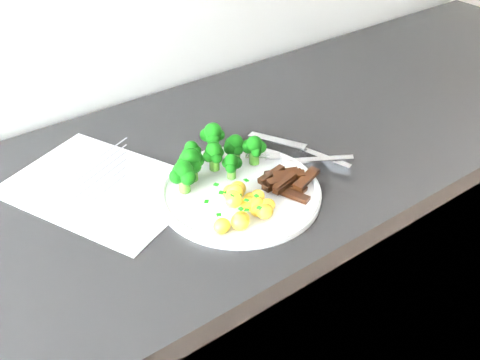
# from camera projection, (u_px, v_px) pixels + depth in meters

# --- Properties ---
(counter) EXTENTS (2.35, 0.59, 0.88)m
(counter) POSITION_uv_depth(u_px,v_px,m) (198.00, 339.00, 1.19)
(counter) COLOR black
(counter) RESTS_ON ground
(recipe_paper) EXTENTS (0.32, 0.37, 0.00)m
(recipe_paper) POSITION_uv_depth(u_px,v_px,m) (102.00, 186.00, 0.90)
(recipe_paper) COLOR silver
(recipe_paper) RESTS_ON counter
(plate) EXTENTS (0.26, 0.26, 0.02)m
(plate) POSITION_uv_depth(u_px,v_px,m) (240.00, 191.00, 0.88)
(plate) COLOR white
(plate) RESTS_ON counter
(broccoli) EXTENTS (0.18, 0.11, 0.07)m
(broccoli) POSITION_uv_depth(u_px,v_px,m) (211.00, 155.00, 0.90)
(broccoli) COLOR #316518
(broccoli) RESTS_ON plate
(potatoes) EXTENTS (0.11, 0.10, 0.04)m
(potatoes) POSITION_uv_depth(u_px,v_px,m) (242.00, 203.00, 0.83)
(potatoes) COLOR gold
(potatoes) RESTS_ON plate
(beef_strips) EXTENTS (0.10, 0.10, 0.02)m
(beef_strips) POSITION_uv_depth(u_px,v_px,m) (286.00, 181.00, 0.89)
(beef_strips) COLOR black
(beef_strips) RESTS_ON plate
(fork) EXTENTS (0.15, 0.13, 0.02)m
(fork) POSITION_uv_depth(u_px,v_px,m) (302.00, 159.00, 0.94)
(fork) COLOR silver
(fork) RESTS_ON plate
(knife) EXTENTS (0.09, 0.19, 0.02)m
(knife) POSITION_uv_depth(u_px,v_px,m) (311.00, 154.00, 0.97)
(knife) COLOR silver
(knife) RESTS_ON plate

